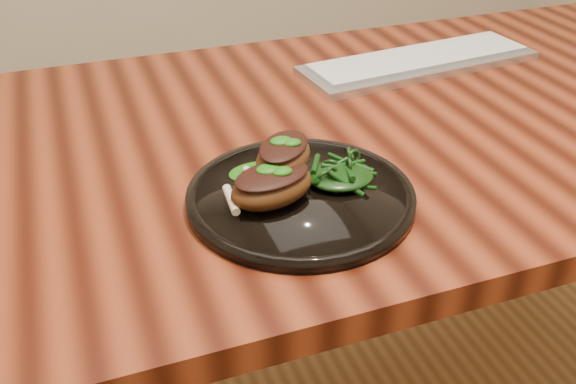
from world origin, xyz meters
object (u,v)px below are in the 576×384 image
object	(u,v)px
plate	(301,196)
lamb_chop_front	(271,185)
desk	(357,164)
keyboard	(419,62)
greens_heap	(341,171)

from	to	relation	value
plate	lamb_chop_front	distance (m)	0.05
desk	keyboard	world-z (taller)	keyboard
desk	plate	size ratio (longest dim) A/B	5.58
lamb_chop_front	plate	bearing A→B (deg)	13.75
plate	lamb_chop_front	size ratio (longest dim) A/B	2.29
plate	lamb_chop_front	bearing A→B (deg)	-166.25
plate	desk	bearing A→B (deg)	47.47
desk	greens_heap	bearing A→B (deg)	-122.58
desk	plate	bearing A→B (deg)	-132.53
greens_heap	lamb_chop_front	bearing A→B (deg)	-171.12
lamb_chop_front	greens_heap	world-z (taller)	lamb_chop_front
desk	greens_heap	world-z (taller)	greens_heap
keyboard	greens_heap	bearing A→B (deg)	-132.20
desk	lamb_chop_front	bearing A→B (deg)	-137.15
desk	keyboard	distance (m)	0.27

